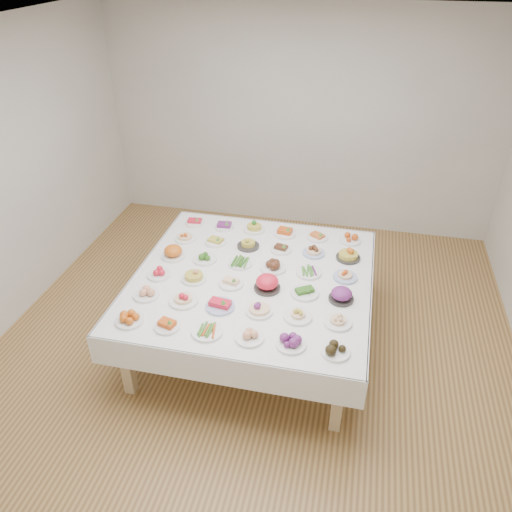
% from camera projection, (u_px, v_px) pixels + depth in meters
% --- Properties ---
extents(room_envelope, '(5.02, 5.02, 2.81)m').
position_uv_depth(room_envelope, '(257.00, 165.00, 3.97)').
color(room_envelope, '#A78045').
rests_on(room_envelope, ground).
extents(display_table, '(2.16, 2.16, 0.75)m').
position_uv_depth(display_table, '(252.00, 283.00, 4.59)').
color(display_table, white).
rests_on(display_table, ground).
extents(dish_0, '(0.23, 0.23, 0.10)m').
position_uv_depth(dish_0, '(129.00, 317.00, 3.99)').
color(dish_0, white).
rests_on(dish_0, display_table).
extents(dish_1, '(0.20, 0.20, 0.09)m').
position_uv_depth(dish_1, '(167.00, 324.00, 3.94)').
color(dish_1, white).
rests_on(dish_1, display_table).
extents(dish_2, '(0.24, 0.24, 0.05)m').
position_uv_depth(dish_2, '(207.00, 331.00, 3.89)').
color(dish_2, white).
rests_on(dish_2, display_table).
extents(dish_3, '(0.22, 0.22, 0.09)m').
position_uv_depth(dish_3, '(250.00, 335.00, 3.83)').
color(dish_3, white).
rests_on(dish_3, display_table).
extents(dish_4, '(0.23, 0.23, 0.10)m').
position_uv_depth(dish_4, '(291.00, 341.00, 3.76)').
color(dish_4, white).
rests_on(dish_4, display_table).
extents(dish_5, '(0.22, 0.22, 0.10)m').
position_uv_depth(dish_5, '(336.00, 348.00, 3.69)').
color(dish_5, white).
rests_on(dish_5, display_table).
extents(dish_6, '(0.22, 0.22, 0.09)m').
position_uv_depth(dish_6, '(146.00, 292.00, 4.28)').
color(dish_6, white).
rests_on(dish_6, display_table).
extents(dish_7, '(0.25, 0.25, 0.14)m').
position_uv_depth(dish_7, '(183.00, 295.00, 4.20)').
color(dish_7, white).
rests_on(dish_7, display_table).
extents(dish_8, '(0.24, 0.24, 0.11)m').
position_uv_depth(dish_8, '(220.00, 303.00, 4.15)').
color(dish_8, '#4C66B2').
rests_on(dish_8, display_table).
extents(dish_9, '(0.22, 0.22, 0.13)m').
position_uv_depth(dish_9, '(259.00, 307.00, 4.09)').
color(dish_9, white).
rests_on(dish_9, display_table).
extents(dish_10, '(0.23, 0.23, 0.11)m').
position_uv_depth(dish_10, '(298.00, 313.00, 4.04)').
color(dish_10, white).
rests_on(dish_10, display_table).
extents(dish_11, '(0.22, 0.22, 0.11)m').
position_uv_depth(dish_11, '(338.00, 319.00, 3.97)').
color(dish_11, white).
rests_on(dish_11, display_table).
extents(dish_12, '(0.21, 0.21, 0.08)m').
position_uv_depth(dish_12, '(159.00, 273.00, 4.54)').
color(dish_12, white).
rests_on(dish_12, display_table).
extents(dish_13, '(0.22, 0.22, 0.12)m').
position_uv_depth(dish_13, '(194.00, 275.00, 4.48)').
color(dish_13, white).
rests_on(dish_13, display_table).
extents(dish_14, '(0.22, 0.22, 0.09)m').
position_uv_depth(dish_14, '(231.00, 281.00, 4.43)').
color(dish_14, white).
rests_on(dish_14, display_table).
extents(dish_15, '(0.25, 0.25, 0.14)m').
position_uv_depth(dish_15, '(267.00, 283.00, 4.35)').
color(dish_15, '#2C2A27').
rests_on(dish_15, display_table).
extents(dish_16, '(0.24, 0.24, 0.10)m').
position_uv_depth(dish_16, '(305.00, 290.00, 4.31)').
color(dish_16, white).
rests_on(dish_16, display_table).
extents(dish_17, '(0.22, 0.22, 0.13)m').
position_uv_depth(dish_17, '(342.00, 294.00, 4.22)').
color(dish_17, '#2C2A27').
rests_on(dish_17, display_table).
extents(dish_18, '(0.23, 0.23, 0.15)m').
position_uv_depth(dish_18, '(173.00, 251.00, 4.79)').
color(dish_18, white).
rests_on(dish_18, display_table).
extents(dish_19, '(0.22, 0.22, 0.10)m').
position_uv_depth(dish_19, '(205.00, 256.00, 4.76)').
color(dish_19, white).
rests_on(dish_19, display_table).
extents(dish_20, '(0.22, 0.22, 0.05)m').
position_uv_depth(dish_20, '(240.00, 262.00, 4.71)').
color(dish_20, white).
rests_on(dish_20, display_table).
extents(dish_21, '(0.24, 0.24, 0.11)m').
position_uv_depth(dish_21, '(273.00, 264.00, 4.63)').
color(dish_21, white).
rests_on(dish_21, display_table).
extents(dish_22, '(0.23, 0.23, 0.05)m').
position_uv_depth(dish_22, '(309.00, 272.00, 4.58)').
color(dish_22, white).
rests_on(dish_22, display_table).
extents(dish_23, '(0.22, 0.22, 0.10)m').
position_uv_depth(dish_23, '(345.00, 274.00, 4.51)').
color(dish_23, '#4C66B2').
rests_on(dish_23, display_table).
extents(dish_24, '(0.21, 0.21, 0.10)m').
position_uv_depth(dish_24, '(185.00, 236.00, 5.08)').
color(dish_24, white).
rests_on(dish_24, display_table).
extents(dish_25, '(0.21, 0.21, 0.09)m').
position_uv_depth(dish_25, '(216.00, 240.00, 5.03)').
color(dish_25, white).
rests_on(dish_25, display_table).
extents(dish_26, '(0.22, 0.22, 0.12)m').
position_uv_depth(dish_26, '(248.00, 242.00, 4.95)').
color(dish_26, '#2C2A27').
rests_on(dish_26, display_table).
extents(dish_27, '(0.21, 0.21, 0.09)m').
position_uv_depth(dish_27, '(281.00, 248.00, 4.91)').
color(dish_27, white).
rests_on(dish_27, display_table).
extents(dish_28, '(0.21, 0.21, 0.11)m').
position_uv_depth(dish_28, '(314.00, 250.00, 4.85)').
color(dish_28, '#4C66B2').
rests_on(dish_28, display_table).
extents(dish_29, '(0.23, 0.23, 0.14)m').
position_uv_depth(dish_29, '(349.00, 253.00, 4.77)').
color(dish_29, '#2C2A27').
rests_on(dish_29, display_table).
extents(dish_30, '(0.21, 0.21, 0.09)m').
position_uv_depth(dish_30, '(195.00, 221.00, 5.37)').
color(dish_30, white).
rests_on(dish_30, display_table).
extents(dish_31, '(0.21, 0.21, 0.09)m').
position_uv_depth(dish_31, '(224.00, 225.00, 5.29)').
color(dish_31, white).
rests_on(dish_31, display_table).
extents(dish_32, '(0.22, 0.22, 0.13)m').
position_uv_depth(dish_32, '(254.00, 226.00, 5.23)').
color(dish_32, white).
rests_on(dish_32, display_table).
extents(dish_33, '(0.23, 0.23, 0.10)m').
position_uv_depth(dish_33, '(285.00, 231.00, 5.17)').
color(dish_33, white).
rests_on(dish_33, display_table).
extents(dish_34, '(0.21, 0.21, 0.10)m').
position_uv_depth(dish_34, '(317.00, 235.00, 5.11)').
color(dish_34, white).
rests_on(dish_34, display_table).
extents(dish_35, '(0.22, 0.22, 0.09)m').
position_uv_depth(dish_35, '(350.00, 238.00, 5.05)').
color(dish_35, white).
rests_on(dish_35, display_table).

